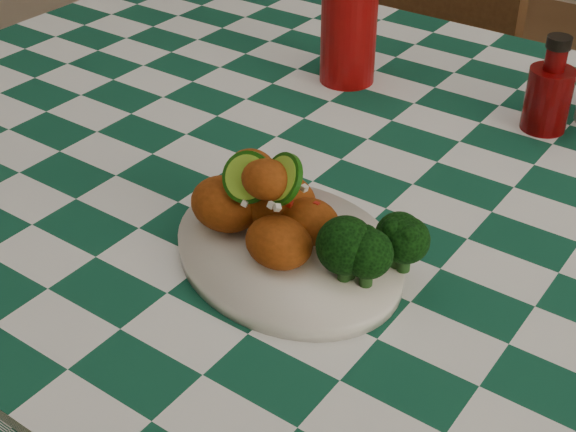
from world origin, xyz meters
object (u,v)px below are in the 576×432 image
Objects in this scene: ketchup_bottle at (551,84)px; wooden_chair_left at (381,120)px; dining_table at (389,408)px; red_tumbler at (349,35)px; plate at (288,252)px; fried_chicken_pile at (272,201)px.

ketchup_bottle is 0.14× the size of wooden_chair_left.
red_tumbler reaches higher than dining_table.
plate is 1.91× the size of red_tumbler.
fried_chicken_pile is 0.46m from ketchup_bottle.
dining_table is at bearing 80.02° from plate.
wooden_chair_left reaches higher than dining_table.
wooden_chair_left reaches higher than fried_chicken_pile.
ketchup_bottle is (0.30, 0.02, -0.01)m from red_tumbler.
red_tumbler is 1.10× the size of ketchup_bottle.
dining_table is 0.45m from plate.
dining_table is 0.56m from red_tumbler.
ketchup_bottle is 0.78m from wooden_chair_left.
plate is 1.84× the size of fried_chicken_pile.
fried_chicken_pile is 1.14× the size of ketchup_bottle.
dining_table is 11.15× the size of fried_chicken_pile.
red_tumbler is 0.16× the size of wooden_chair_left.
fried_chicken_pile reaches higher than dining_table.
ketchup_bottle is at bearing 73.38° from fried_chicken_pile.
wooden_chair_left is (-0.38, 0.89, -0.34)m from plate.
dining_table is at bearing -107.98° from ketchup_bottle.
fried_chicken_pile is at bearing -61.65° from wooden_chair_left.
fried_chicken_pile is 1.04× the size of red_tumbler.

